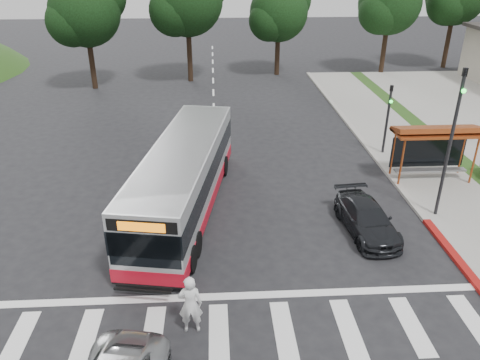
{
  "coord_description": "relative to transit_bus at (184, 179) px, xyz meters",
  "views": [
    {
      "loc": [
        0.03,
        -15.72,
        10.47
      ],
      "look_at": [
        1.07,
        2.32,
        1.6
      ],
      "focal_mm": 35.0,
      "sensor_mm": 36.0,
      "label": 1
    }
  ],
  "objects": [
    {
      "name": "tree_north_c",
      "position": [
        -8.57,
        21.28,
        4.79
      ],
      "size": [
        6.16,
        5.74,
        9.3
      ],
      "color": "black",
      "rests_on": "ground"
    },
    {
      "name": "traffic_signal_ne_short",
      "position": [
        10.96,
        5.71,
        0.97
      ],
      "size": [
        0.18,
        0.37,
        4.0
      ],
      "color": "black",
      "rests_on": "ground"
    },
    {
      "name": "dark_sedan",
      "position": [
        7.51,
        -2.35,
        -0.89
      ],
      "size": [
        2.09,
        4.37,
        1.23
      ],
      "primitive_type": "imported",
      "rotation": [
        0.0,
        0.0,
        0.09
      ],
      "color": "black",
      "rests_on": "ground"
    },
    {
      "name": "traffic_signal_ne_tall",
      "position": [
        10.96,
        -1.29,
        2.37
      ],
      "size": [
        0.18,
        0.37,
        6.5
      ],
      "color": "black",
      "rests_on": "ground"
    },
    {
      "name": "tree_ne_a",
      "position": [
        17.43,
        25.28,
        4.89
      ],
      "size": [
        6.16,
        5.74,
        9.3
      ],
      "color": "black",
      "rests_on": "parking_lot"
    },
    {
      "name": "curb_east_red",
      "position": [
        10.36,
        -4.78,
        -1.43
      ],
      "size": [
        0.32,
        6.0,
        0.15
      ],
      "primitive_type": "cube",
      "color": "maroon",
      "rests_on": "ground"
    },
    {
      "name": "transit_bus",
      "position": [
        0.0,
        0.0,
        0.0
      ],
      "size": [
        4.49,
        11.92,
        3.01
      ],
      "primitive_type": null,
      "rotation": [
        0.0,
        0.0,
        -0.17
      ],
      "color": "#B1B3B5",
      "rests_on": "ground"
    },
    {
      "name": "bus_shelter",
      "position": [
        12.16,
        2.32,
        0.84
      ],
      "size": [
        4.2,
        1.6,
        2.86
      ],
      "color": "#963F19",
      "rests_on": "sidewalk_east"
    },
    {
      "name": "ground",
      "position": [
        1.36,
        -2.78,
        -1.51
      ],
      "size": [
        140.0,
        140.0,
        0.0
      ],
      "primitive_type": "plane",
      "color": "black",
      "rests_on": "ground"
    },
    {
      "name": "sidewalk_east",
      "position": [
        12.36,
        5.22,
        -1.45
      ],
      "size": [
        4.0,
        40.0,
        0.12
      ],
      "primitive_type": "cube",
      "color": "gray",
      "rests_on": "ground"
    },
    {
      "name": "pedestrian",
      "position": [
        0.53,
        -7.57,
        -0.51
      ],
      "size": [
        0.73,
        0.48,
        2.0
      ],
      "primitive_type": "imported",
      "rotation": [
        0.0,
        0.0,
        3.15
      ],
      "color": "silver",
      "rests_on": "ground"
    },
    {
      "name": "curb_east",
      "position": [
        10.36,
        5.22,
        -1.43
      ],
      "size": [
        0.3,
        40.0,
        0.15
      ],
      "primitive_type": "cube",
      "color": "#9E9991",
      "rests_on": "ground"
    },
    {
      "name": "crosswalk_ladder",
      "position": [
        1.36,
        -7.78,
        -1.5
      ],
      "size": [
        18.0,
        2.6,
        0.01
      ],
      "primitive_type": "cube",
      "color": "silver",
      "rests_on": "ground"
    },
    {
      "name": "tree_north_b",
      "position": [
        7.43,
        25.28,
        4.16
      ],
      "size": [
        5.72,
        5.33,
        8.43
      ],
      "color": "black",
      "rests_on": "ground"
    }
  ]
}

